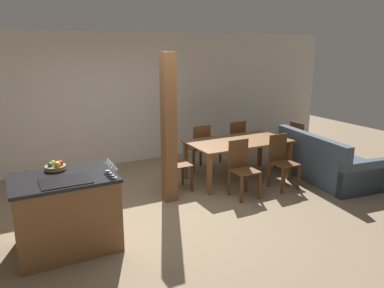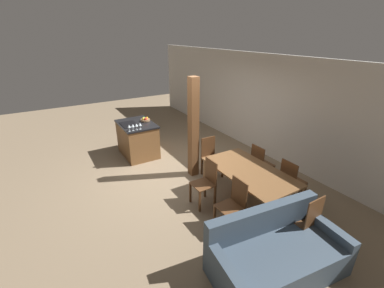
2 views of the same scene
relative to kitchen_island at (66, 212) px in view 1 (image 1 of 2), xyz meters
The scene contains 17 objects.
ground_plane 1.53m from the kitchen_island, 13.86° to the left, with size 16.00×16.00×0.00m, color #847056.
wall_back 3.52m from the kitchen_island, 65.47° to the left, with size 11.20×0.08×2.70m.
kitchen_island is the anchor object (origin of this frame).
fruit_bowl 0.58m from the kitchen_island, 97.04° to the left, with size 0.26×0.26×0.12m.
wine_glass_near 0.87m from the kitchen_island, 34.30° to the right, with size 0.08×0.08×0.17m.
wine_glass_middle 0.84m from the kitchen_island, 26.69° to the right, with size 0.08×0.08×0.17m.
wine_glass_far 0.81m from the kitchen_island, 17.91° to the right, with size 0.08×0.08×0.17m.
wine_glass_end 0.80m from the kitchen_island, ahead, with size 0.08×0.08×0.17m.
dining_table 3.45m from the kitchen_island, 18.61° to the left, with size 1.86×1.01×0.74m.
dining_chair_near_left 2.87m from the kitchen_island, ahead, with size 0.40×0.40×0.94m.
dining_chair_near_right 3.70m from the kitchen_island, ahead, with size 0.40×0.40×0.94m.
dining_chair_far_left 3.38m from the kitchen_island, 32.72° to the left, with size 0.40×0.40×0.94m.
dining_chair_far_right 4.11m from the kitchen_island, 26.41° to the left, with size 0.40×0.40×0.94m.
dining_chair_head_end 2.25m from the kitchen_island, 29.27° to the left, with size 0.40×0.40×0.94m.
dining_chair_foot_end 4.70m from the kitchen_island, 13.53° to the left, with size 0.40×0.40×0.94m.
couch 4.72m from the kitchen_island, ahead, with size 1.18×2.00×0.87m.
timber_post 2.01m from the kitchen_island, 23.88° to the left, with size 0.20×0.20×2.34m.
Camera 1 is at (-2.01, -4.75, 2.42)m, focal length 35.00 mm.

